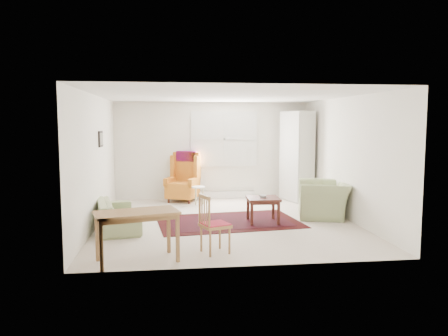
{
  "coord_description": "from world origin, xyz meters",
  "views": [
    {
      "loc": [
        -1.09,
        -8.53,
        1.99
      ],
      "look_at": [
        0.0,
        0.3,
        1.05
      ],
      "focal_mm": 35.0,
      "sensor_mm": 36.0,
      "label": 1
    }
  ],
  "objects": [
    {
      "name": "coffee_table",
      "position": [
        0.72,
        -0.17,
        0.25
      ],
      "size": [
        0.64,
        0.64,
        0.51
      ],
      "primitive_type": null,
      "rotation": [
        0.0,
        0.0,
        -0.03
      ],
      "color": "#481C16",
      "rests_on": "ground"
    },
    {
      "name": "stool",
      "position": [
        -0.43,
        1.93,
        0.22
      ],
      "size": [
        0.36,
        0.36,
        0.44
      ],
      "primitive_type": null,
      "rotation": [
        0.0,
        0.0,
        -0.11
      ],
      "color": "white",
      "rests_on": "ground"
    },
    {
      "name": "rug",
      "position": [
        0.05,
        -0.04,
        0.01
      ],
      "size": [
        2.95,
        2.09,
        0.03
      ],
      "primitive_type": null,
      "rotation": [
        0.0,
        0.0,
        0.12
      ],
      "color": "black",
      "rests_on": "ground"
    },
    {
      "name": "wingback_chair",
      "position": [
        -0.8,
        2.35,
        0.63
      ],
      "size": [
        0.96,
        0.98,
        1.26
      ],
      "primitive_type": null,
      "rotation": [
        0.0,
        0.0,
        -0.39
      ],
      "color": "orange",
      "rests_on": "ground"
    },
    {
      "name": "room",
      "position": [
        0.02,
        0.21,
        1.26
      ],
      "size": [
        5.04,
        5.54,
        2.51
      ],
      "color": "beige",
      "rests_on": "ground"
    },
    {
      "name": "sofa",
      "position": [
        -2.1,
        -0.25,
        0.36
      ],
      "size": [
        1.04,
        1.88,
        0.72
      ],
      "primitive_type": "imported",
      "rotation": [
        0.0,
        0.0,
        1.77
      ],
      "color": "#8D9D68",
      "rests_on": "ground"
    },
    {
      "name": "desk_chair",
      "position": [
        -0.43,
        -2.07,
        0.45
      ],
      "size": [
        0.51,
        0.51,
        0.91
      ],
      "primitive_type": null,
      "rotation": [
        0.0,
        0.0,
        1.93
      ],
      "color": "olive",
      "rests_on": "ground"
    },
    {
      "name": "armchair",
      "position": [
        2.1,
        0.21,
        0.45
      ],
      "size": [
        1.26,
        1.37,
        0.89
      ],
      "primitive_type": "imported",
      "rotation": [
        0.0,
        0.0,
        -1.83
      ],
      "color": "#8D9D68",
      "rests_on": "ground"
    },
    {
      "name": "cabinet",
      "position": [
        2.08,
        2.11,
        1.13
      ],
      "size": [
        0.71,
        1.0,
        2.26
      ],
      "primitive_type": null,
      "rotation": [
        0.0,
        0.0,
        0.29
      ],
      "color": "silver",
      "rests_on": "ground"
    },
    {
      "name": "desk",
      "position": [
        -1.57,
        -2.35,
        0.36
      ],
      "size": [
        1.26,
        0.86,
        0.73
      ],
      "primitive_type": null,
      "rotation": [
        0.0,
        0.0,
        0.27
      ],
      "color": "olive",
      "rests_on": "ground"
    }
  ]
}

